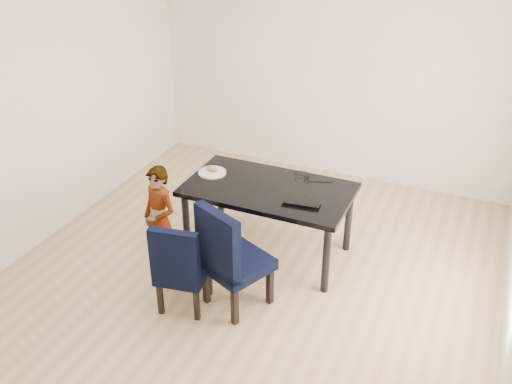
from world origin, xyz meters
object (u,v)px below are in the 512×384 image
at_px(dining_table, 268,220).
at_px(chair_left, 183,263).
at_px(chair_right, 237,255).
at_px(laptop, 303,200).
at_px(plate, 212,172).
at_px(child, 160,220).

height_order(dining_table, chair_left, chair_left).
xyz_separation_m(chair_right, laptop, (0.33, 0.71, 0.25)).
xyz_separation_m(dining_table, chair_right, (0.06, -0.83, 0.14)).
height_order(chair_left, plate, chair_left).
relative_size(dining_table, laptop, 4.59).
height_order(dining_table, chair_right, chair_right).
relative_size(chair_left, chair_right, 0.86).
distance_m(dining_table, chair_right, 0.85).
distance_m(chair_left, plate, 1.17).
bearing_deg(chair_right, laptop, 89.07).
bearing_deg(chair_left, laptop, 40.79).
xyz_separation_m(plate, laptop, (1.03, -0.17, 0.01)).
distance_m(dining_table, plate, 0.74).
bearing_deg(chair_left, plate, 94.28).
relative_size(dining_table, plate, 5.68).
bearing_deg(laptop, chair_left, 44.72).
bearing_deg(child, laptop, 41.14).
distance_m(dining_table, chair_left, 1.10).
xyz_separation_m(child, plate, (0.20, 0.70, 0.22)).
bearing_deg(laptop, dining_table, -23.10).
distance_m(chair_left, child, 0.62).
bearing_deg(plate, chair_right, -51.82).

